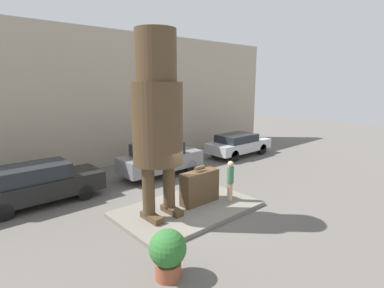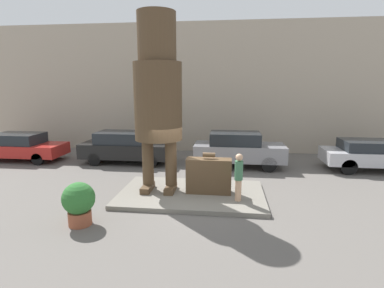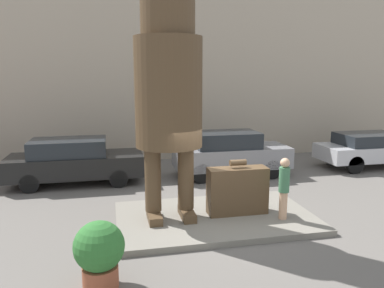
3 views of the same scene
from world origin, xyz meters
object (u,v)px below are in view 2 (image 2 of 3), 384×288
Objects in this scene: parked_car_red at (22,146)px; planter_pot at (79,202)px; statue_figure at (158,90)px; parked_car_black at (126,147)px; parked_car_silver at (373,154)px; parked_car_grey at (238,149)px; giant_suitcase at (209,176)px; tourist at (239,175)px.

parked_car_red reaches higher than planter_pot.
statue_figure is 5.83m from parked_car_black.
parked_car_black is at bearing 179.69° from parked_car_silver.
parked_car_black is at bearing 122.78° from statue_figure.
planter_pot is (-4.68, -6.84, -0.21)m from parked_car_grey.
parked_car_red is 1.00× the size of parked_car_grey.
tourist is at bearing -31.98° from giant_suitcase.
tourist is 8.07m from parked_car_silver.
tourist is 4.83m from parked_car_grey.
giant_suitcase is at bearing -150.01° from parked_car_silver.
planter_pot is (1.02, -6.99, -0.15)m from parked_car_black.
tourist is at bearing -23.07° from parked_car_red.
giant_suitcase is at bearing 148.02° from tourist.
parked_car_red is (-11.24, 4.79, -0.27)m from tourist.
parked_car_red is at bearing -179.58° from parked_car_silver.
parked_car_black is at bearing 98.29° from planter_pot.
planter_pot is at bearing -45.42° from parked_car_red.
parked_car_grey reaches higher than parked_car_red.
parked_car_red is 0.95× the size of parked_car_silver.
tourist is (2.83, -0.74, -2.74)m from statue_figure.
parked_car_grey reaches higher than planter_pot.
parked_car_black is 3.68× the size of planter_pot.
tourist is at bearing -41.86° from parked_car_black.
planter_pot is at bearing -143.02° from giant_suitcase.
parked_car_silver is 3.63× the size of planter_pot.
giant_suitcase is at bearing -3.34° from statue_figure.
parked_car_grey reaches higher than parked_car_silver.
giant_suitcase is 0.34× the size of parked_car_black.
parked_car_grey is at bearing -179.19° from parked_car_silver.
statue_figure is at bearing 58.17° from planter_pot.
tourist is 0.37× the size of parked_car_red.
tourist reaches higher than giant_suitcase.
parked_car_black is (5.68, 0.20, 0.08)m from parked_car_red.
parked_car_red is at bearing -178.02° from parked_car_black.
giant_suitcase is 0.37× the size of parked_car_red.
parked_car_grey is at bearing 55.63° from planter_pot.
parked_car_silver is at bearing 32.36° from planter_pot.
parked_car_silver is (6.25, 0.09, -0.12)m from parked_car_grey.
tourist is 7.47m from parked_car_black.
parked_car_red is at bearing 157.90° from giant_suitcase.
parked_car_red is at bearing 156.93° from tourist.
statue_figure is at bearing 165.27° from tourist.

